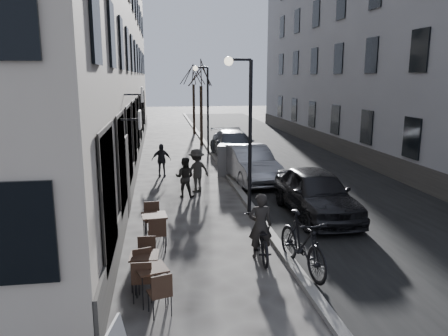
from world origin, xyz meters
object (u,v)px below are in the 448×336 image
object	(u,v)px
pedestrian_mid	(197,171)
moped	(302,243)
utility_cabinet	(224,160)
car_mid	(250,164)
car_far	(234,145)
streetlamp_far	(205,100)
car_near	(316,193)
streetlamp_near	(245,119)
pedestrian_near	(185,177)
bistro_set_b	(145,267)
tree_near	(201,74)
bicycle	(260,238)
pedestrian_far	(161,160)
bistro_set_c	(155,226)
bistro_set_a	(152,281)
tree_far	(193,74)

from	to	relation	value
pedestrian_mid	moped	bearing A→B (deg)	77.84
utility_cabinet	car_mid	size ratio (longest dim) A/B	0.30
car_far	streetlamp_far	bearing A→B (deg)	124.93
car_near	moped	size ratio (longest dim) A/B	2.01
streetlamp_far	car_near	world-z (taller)	streetlamp_far
streetlamp_near	pedestrian_near	world-z (taller)	streetlamp_near
bistro_set_b	car_near	distance (m)	6.86
utility_cabinet	pedestrian_near	bearing A→B (deg)	-105.06
car_far	tree_near	bearing A→B (deg)	103.19
pedestrian_mid	car_far	xyz separation A→B (m)	(2.67, 6.94, -0.11)
utility_cabinet	car_near	world-z (taller)	car_near
bistro_set_b	tree_near	bearing A→B (deg)	83.63
bicycle	car_near	xyz separation A→B (m)	(2.57, 3.01, 0.27)
tree_near	pedestrian_far	bearing A→B (deg)	-107.20
utility_cabinet	pedestrian_near	xyz separation A→B (m)	(-2.05, -3.56, 0.06)
bistro_set_c	car_far	distance (m)	12.95
bicycle	pedestrian_mid	bearing A→B (deg)	-78.26
pedestrian_mid	moped	world-z (taller)	pedestrian_mid
bistro_set_c	tree_near	bearing A→B (deg)	74.27
streetlamp_far	car_near	distance (m)	12.85
pedestrian_far	car_far	bearing A→B (deg)	41.66
bistro_set_b	car_near	world-z (taller)	car_near
bistro_set_b	car_near	bearing A→B (deg)	40.82
bistro_set_c	pedestrian_near	world-z (taller)	pedestrian_near
streetlamp_near	pedestrian_mid	size ratio (longest dim) A/B	2.96
pedestrian_far	car_far	xyz separation A→B (m)	(4.03, 3.91, 0.00)
bistro_set_a	pedestrian_mid	world-z (taller)	pedestrian_mid
bistro_set_a	car_near	world-z (taller)	car_near
car_mid	streetlamp_far	bearing A→B (deg)	93.43
bistro_set_a	pedestrian_mid	size ratio (longest dim) A/B	0.89
bistro_set_c	pedestrian_mid	size ratio (longest dim) A/B	0.96
bistro_set_b	moped	bearing A→B (deg)	7.24
car_near	moped	bearing A→B (deg)	-115.18
tree_far	bistro_set_a	bearing A→B (deg)	-96.54
bistro_set_a	bistro_set_c	xyz separation A→B (m)	(0.04, 3.22, 0.04)
streetlamp_near	pedestrian_near	xyz separation A→B (m)	(-1.79, 2.55, -2.40)
pedestrian_far	moped	distance (m)	11.06
car_mid	bistro_set_b	bearing A→B (deg)	-120.25
utility_cabinet	tree_near	bearing A→B (deg)	106.03
tree_far	pedestrian_far	size ratio (longest dim) A/B	3.79
tree_near	pedestrian_near	size ratio (longest dim) A/B	3.73
car_mid	car_far	xyz separation A→B (m)	(0.22, 5.43, -0.02)
bistro_set_b	pedestrian_far	bearing A→B (deg)	90.38
pedestrian_mid	streetlamp_near	bearing A→B (deg)	86.17
car_near	car_far	size ratio (longest dim) A/B	0.89
utility_cabinet	car_mid	xyz separation A→B (m)	(0.91, -1.39, 0.06)
bistro_set_c	utility_cabinet	world-z (taller)	utility_cabinet
tree_far	car_mid	world-z (taller)	tree_far
car_mid	pedestrian_mid	bearing A→B (deg)	-154.19
bistro_set_b	moped	world-z (taller)	moped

